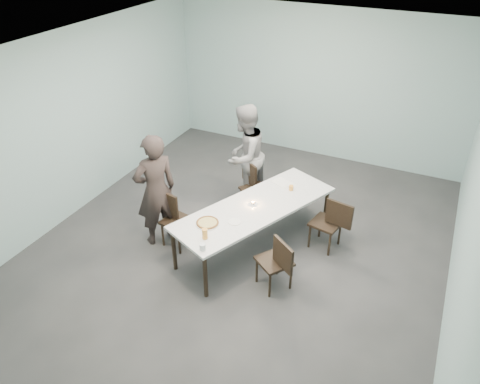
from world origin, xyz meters
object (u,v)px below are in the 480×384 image
at_px(chair_near_left, 173,216).
at_px(chair_far_left, 253,184).
at_px(pizza, 208,223).
at_px(diner_far, 245,156).
at_px(water_tumbler, 203,247).
at_px(beer_glass, 205,234).
at_px(table, 255,210).
at_px(chair_near_right, 278,260).
at_px(side_plate, 235,222).
at_px(chair_far_right, 331,221).
at_px(amber_tumbler, 291,188).
at_px(tealight, 253,203).
at_px(diner_near, 156,191).

xyz_separation_m(chair_near_left, chair_far_left, (0.72, 1.38, 0.00)).
bearing_deg(chair_far_left, pizza, -54.13).
relative_size(diner_far, water_tumbler, 20.04).
relative_size(chair_near_left, beer_glass, 5.80).
distance_m(table, chair_near_right, 0.99).
xyz_separation_m(diner_far, side_plate, (0.60, -1.64, -0.15)).
relative_size(chair_far_left, pizza, 2.56).
relative_size(table, beer_glass, 18.28).
xyz_separation_m(chair_near_left, chair_far_right, (2.22, 0.90, 0.00)).
height_order(chair_far_right, beer_glass, beer_glass).
height_order(table, amber_tumbler, amber_tumbler).
height_order(pizza, amber_tumbler, amber_tumbler).
distance_m(chair_far_left, beer_glass, 1.98).
height_order(chair_far_right, water_tumbler, chair_far_right).
bearing_deg(diner_far, tealight, 36.85).
height_order(chair_near_left, water_tumbler, chair_near_left).
xyz_separation_m(chair_near_right, diner_far, (-1.36, 1.87, 0.40)).
height_order(chair_near_left, amber_tumbler, chair_near_left).
relative_size(chair_near_left, pizza, 2.56).
xyz_separation_m(diner_near, pizza, (1.00, -0.23, -0.14)).
distance_m(chair_far_left, pizza, 1.66).
bearing_deg(diner_near, water_tumbler, 91.82).
xyz_separation_m(chair_far_right, diner_near, (-2.47, -0.93, 0.41)).
bearing_deg(diner_near, amber_tumbler, 156.51).
bearing_deg(side_plate, table, 78.57).
bearing_deg(pizza, side_plate, 31.61).
distance_m(diner_near, beer_glass, 1.25).
relative_size(chair_near_left, tealight, 15.54).
bearing_deg(table, water_tumbler, -99.50).
bearing_deg(tealight, diner_near, -160.11).
height_order(chair_far_left, diner_far, diner_far).
distance_m(water_tumbler, tealight, 1.26).
bearing_deg(chair_far_right, tealight, 32.68).
distance_m(chair_far_right, diner_near, 2.67).
distance_m(pizza, water_tumbler, 0.57).
xyz_separation_m(chair_near_left, amber_tumbler, (1.50, 1.09, 0.29)).
distance_m(pizza, tealight, 0.81).
bearing_deg(chair_near_right, chair_far_left, -20.87).
relative_size(chair_near_right, water_tumbler, 9.67).
relative_size(chair_far_right, pizza, 2.56).
relative_size(chair_near_left, chair_far_left, 1.00).
bearing_deg(pizza, beer_glass, -67.03).
distance_m(chair_far_right, pizza, 1.89).
xyz_separation_m(table, chair_near_right, (0.65, -0.72, -0.19)).
bearing_deg(chair_near_right, tealight, -11.48).
bearing_deg(chair_near_left, chair_far_left, 72.79).
bearing_deg(diner_far, chair_far_right, 75.41).
bearing_deg(chair_far_left, tealight, -31.45).
relative_size(chair_near_right, diner_near, 0.48).
height_order(chair_near_left, pizza, chair_near_left).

